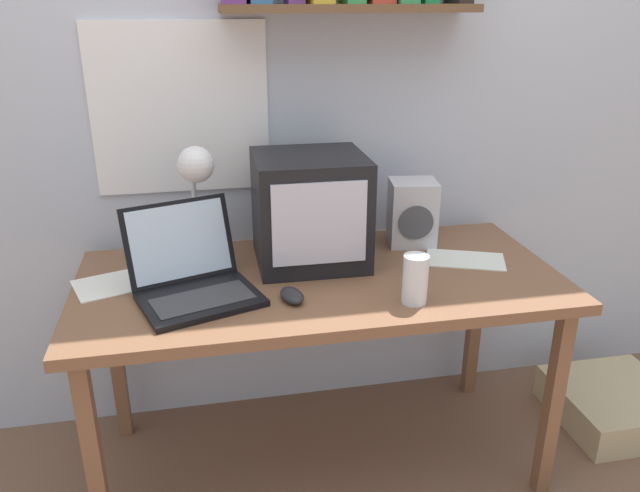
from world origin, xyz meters
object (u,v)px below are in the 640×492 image
(corner_desk, at_px, (320,294))
(floor_cushion, at_px, (615,404))
(space_heater, at_px, (412,213))
(computer_mouse, at_px, (292,295))
(desk_lamp, at_px, (196,183))
(open_notebook, at_px, (465,260))
(loose_paper_near_monitor, at_px, (121,282))
(laptop, at_px, (191,273))
(juice_glass, at_px, (415,282))
(crt_monitor, at_px, (310,209))

(corner_desk, bearing_deg, floor_cushion, -0.27)
(space_heater, height_order, computer_mouse, space_heater)
(desk_lamp, distance_m, open_notebook, 0.90)
(computer_mouse, relative_size, open_notebook, 0.40)
(corner_desk, xyz_separation_m, loose_paper_near_monitor, (-0.60, 0.07, 0.07))
(laptop, relative_size, juice_glass, 2.85)
(laptop, height_order, loose_paper_near_monitor, laptop)
(laptop, distance_m, open_notebook, 0.89)
(corner_desk, relative_size, juice_glass, 10.44)
(laptop, relative_size, open_notebook, 1.41)
(computer_mouse, bearing_deg, desk_lamp, 128.87)
(crt_monitor, distance_m, open_notebook, 0.54)
(crt_monitor, distance_m, computer_mouse, 0.34)
(desk_lamp, bearing_deg, open_notebook, -18.74)
(laptop, distance_m, loose_paper_near_monitor, 0.25)
(floor_cushion, bearing_deg, computer_mouse, -173.47)
(corner_desk, relative_size, floor_cushion, 3.48)
(computer_mouse, distance_m, loose_paper_near_monitor, 0.54)
(juice_glass, bearing_deg, computer_mouse, 166.86)
(floor_cushion, bearing_deg, open_notebook, 177.27)
(computer_mouse, height_order, floor_cushion, computer_mouse)
(corner_desk, relative_size, desk_lamp, 3.79)
(desk_lamp, relative_size, open_notebook, 1.36)
(crt_monitor, xyz_separation_m, space_heater, (0.37, 0.08, -0.06))
(laptop, bearing_deg, juice_glass, -34.84)
(computer_mouse, bearing_deg, juice_glass, -13.14)
(corner_desk, height_order, floor_cushion, corner_desk)
(floor_cushion, bearing_deg, corner_desk, 179.73)
(juice_glass, bearing_deg, laptop, 163.45)
(open_notebook, bearing_deg, crt_monitor, 168.32)
(crt_monitor, distance_m, desk_lamp, 0.36)
(open_notebook, bearing_deg, corner_desk, -177.01)
(corner_desk, height_order, juice_glass, juice_glass)
(crt_monitor, bearing_deg, computer_mouse, -110.01)
(desk_lamp, relative_size, juice_glass, 2.75)
(desk_lamp, bearing_deg, laptop, -109.77)
(open_notebook, xyz_separation_m, floor_cushion, (0.66, -0.03, -0.65))
(corner_desk, height_order, laptop, laptop)
(corner_desk, relative_size, space_heater, 6.60)
(corner_desk, relative_size, crt_monitor, 4.25)
(open_notebook, bearing_deg, floor_cushion, -2.73)
(loose_paper_near_monitor, xyz_separation_m, open_notebook, (1.10, -0.04, 0.00))
(corner_desk, relative_size, open_notebook, 5.16)
(open_notebook, bearing_deg, desk_lamp, 171.48)
(loose_paper_near_monitor, bearing_deg, computer_mouse, -24.10)
(laptop, distance_m, desk_lamp, 0.29)
(desk_lamp, xyz_separation_m, juice_glass, (0.58, -0.38, -0.21))
(corner_desk, bearing_deg, computer_mouse, -126.80)
(crt_monitor, relative_size, floor_cushion, 0.82)
(crt_monitor, height_order, desk_lamp, desk_lamp)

